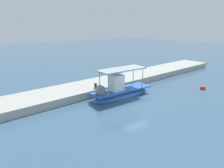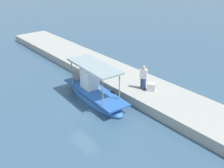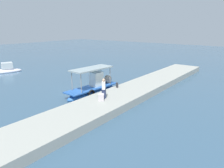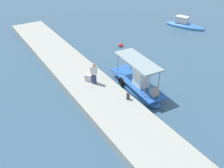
{
  "view_description": "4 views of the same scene",
  "coord_description": "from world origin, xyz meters",
  "px_view_note": "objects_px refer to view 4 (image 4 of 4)",
  "views": [
    {
      "loc": [
        12.37,
        11.84,
        6.22
      ],
      "look_at": [
        0.95,
        -1.68,
        1.01
      ],
      "focal_mm": 32.71,
      "sensor_mm": 36.0,
      "label": 1
    },
    {
      "loc": [
        -12.66,
        8.7,
        8.8
      ],
      "look_at": [
        0.19,
        -1.83,
        1.04
      ],
      "focal_mm": 43.73,
      "sensor_mm": 36.0,
      "label": 2
    },
    {
      "loc": [
        -14.14,
        -14.32,
        6.46
      ],
      "look_at": [
        1.41,
        -2.52,
        1.14
      ],
      "focal_mm": 34.92,
      "sensor_mm": 36.0,
      "label": 3
    },
    {
      "loc": [
        14.09,
        -11.33,
        11.07
      ],
      "look_at": [
        0.12,
        -2.64,
        0.84
      ],
      "focal_mm": 41.01,
      "sensor_mm": 36.0,
      "label": 4
    }
  ],
  "objects_px": {
    "marker_buoy": "(121,45)",
    "cargo_crate": "(89,77)",
    "main_fishing_boat": "(137,85)",
    "moored_boat_near": "(184,25)",
    "mooring_bollard": "(128,96)",
    "fisherman_near_bollard": "(94,74)"
  },
  "relations": [
    {
      "from": "cargo_crate",
      "to": "marker_buoy",
      "type": "distance_m",
      "value": 8.61
    },
    {
      "from": "marker_buoy",
      "to": "moored_boat_near",
      "type": "height_order",
      "value": "moored_boat_near"
    },
    {
      "from": "main_fishing_boat",
      "to": "mooring_bollard",
      "type": "relative_size",
      "value": 12.88
    },
    {
      "from": "fisherman_near_bollard",
      "to": "moored_boat_near",
      "type": "xyz_separation_m",
      "value": [
        -6.88,
        16.84,
        -1.15
      ]
    },
    {
      "from": "main_fishing_boat",
      "to": "cargo_crate",
      "type": "xyz_separation_m",
      "value": [
        -2.35,
        -3.01,
        0.42
      ]
    },
    {
      "from": "main_fishing_boat",
      "to": "cargo_crate",
      "type": "bearing_deg",
      "value": -127.96
    },
    {
      "from": "marker_buoy",
      "to": "cargo_crate",
      "type": "bearing_deg",
      "value": -50.71
    },
    {
      "from": "fisherman_near_bollard",
      "to": "mooring_bollard",
      "type": "height_order",
      "value": "fisherman_near_bollard"
    },
    {
      "from": "fisherman_near_bollard",
      "to": "moored_boat_near",
      "type": "relative_size",
      "value": 0.31
    },
    {
      "from": "main_fishing_boat",
      "to": "marker_buoy",
      "type": "bearing_deg",
      "value": 155.04
    },
    {
      "from": "fisherman_near_bollard",
      "to": "cargo_crate",
      "type": "relative_size",
      "value": 3.08
    },
    {
      "from": "main_fishing_boat",
      "to": "fisherman_near_bollard",
      "type": "relative_size",
      "value": 3.63
    },
    {
      "from": "main_fishing_boat",
      "to": "marker_buoy",
      "type": "height_order",
      "value": "main_fishing_boat"
    },
    {
      "from": "moored_boat_near",
      "to": "mooring_bollard",
      "type": "bearing_deg",
      "value": -57.59
    },
    {
      "from": "mooring_bollard",
      "to": "cargo_crate",
      "type": "height_order",
      "value": "cargo_crate"
    },
    {
      "from": "main_fishing_boat",
      "to": "cargo_crate",
      "type": "height_order",
      "value": "main_fishing_boat"
    },
    {
      "from": "fisherman_near_bollard",
      "to": "marker_buoy",
      "type": "height_order",
      "value": "fisherman_near_bollard"
    },
    {
      "from": "main_fishing_boat",
      "to": "mooring_bollard",
      "type": "xyz_separation_m",
      "value": [
        1.4,
        -1.85,
        0.4
      ]
    },
    {
      "from": "marker_buoy",
      "to": "fisherman_near_bollard",
      "type": "bearing_deg",
      "value": -47.09
    },
    {
      "from": "main_fishing_boat",
      "to": "moored_boat_near",
      "type": "relative_size",
      "value": 1.13
    },
    {
      "from": "fisherman_near_bollard",
      "to": "marker_buoy",
      "type": "relative_size",
      "value": 3.17
    },
    {
      "from": "fisherman_near_bollard",
      "to": "moored_boat_near",
      "type": "height_order",
      "value": "fisherman_near_bollard"
    }
  ]
}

